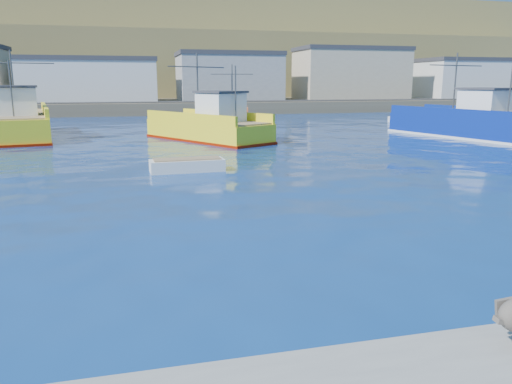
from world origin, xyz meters
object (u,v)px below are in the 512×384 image
trawler_yellow_a (16,122)px  trawler_blue (467,123)px  skiff_mid (187,166)px  boat_orange (232,114)px  skiff_far (400,121)px  trawler_yellow_b (210,127)px

trawler_yellow_a → trawler_blue: size_ratio=1.10×
trawler_blue → skiff_mid: (-23.55, -10.50, -0.86)m
trawler_blue → boat_orange: trawler_blue is taller
skiff_far → skiff_mid: bearing=-136.4°
trawler_yellow_a → skiff_mid: trawler_yellow_a is taller
trawler_yellow_a → trawler_blue: 35.79m
trawler_yellow_b → trawler_blue: trawler_blue is taller
boat_orange → skiff_mid: boat_orange is taller
trawler_yellow_b → boat_orange: (4.72, 14.87, 0.01)m
trawler_blue → trawler_yellow_b: bearing=173.1°
trawler_yellow_b → skiff_mid: bearing=-103.6°
skiff_mid → skiff_far: (25.50, 24.28, -0.00)m
boat_orange → skiff_mid: 28.93m
trawler_yellow_a → boat_orange: bearing=25.9°
trawler_yellow_a → boat_orange: trawler_yellow_a is taller
trawler_yellow_a → trawler_yellow_b: bearing=-21.1°
trawler_yellow_b → trawler_blue: (20.42, -2.46, 0.08)m
skiff_far → boat_orange: bearing=168.6°
trawler_yellow_b → boat_orange: size_ratio=1.27×
trawler_yellow_a → skiff_far: bearing=8.9°
boat_orange → skiff_mid: bearing=-105.8°
skiff_mid → trawler_blue: bearing=24.0°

